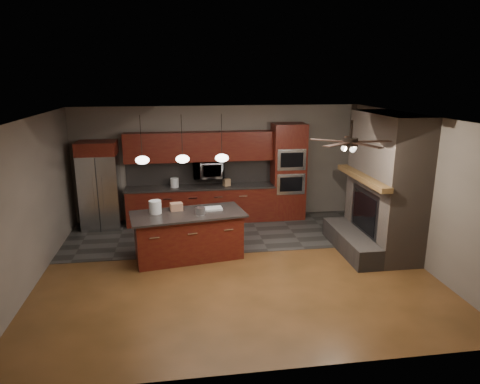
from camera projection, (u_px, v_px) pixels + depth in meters
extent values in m
plane|color=brown|center=(235.00, 267.00, 8.09)|extent=(7.00, 7.00, 0.00)
cube|color=white|center=(234.00, 117.00, 7.35)|extent=(7.00, 6.00, 0.02)
cube|color=#6F6359|center=(219.00, 163.00, 10.58)|extent=(7.00, 0.02, 2.80)
cube|color=#6F6359|center=(415.00, 188.00, 8.20)|extent=(0.02, 6.00, 2.80)
cube|color=#6F6359|center=(30.00, 203.00, 7.23)|extent=(0.02, 6.00, 2.80)
cube|color=#353230|center=(224.00, 233.00, 9.80)|extent=(7.00, 2.40, 0.01)
cube|color=brown|center=(386.00, 184.00, 8.53)|extent=(0.80, 2.00, 2.80)
cube|color=#3F3834|center=(350.00, 242.00, 8.76)|extent=(0.50, 2.00, 0.40)
cube|color=#2D2D30|center=(365.00, 212.00, 8.63)|extent=(0.05, 1.20, 0.95)
cube|color=black|center=(364.00, 212.00, 8.63)|extent=(0.02, 1.00, 0.75)
cube|color=brown|center=(362.00, 178.00, 8.42)|extent=(0.22, 2.10, 0.10)
cube|color=#571F10|center=(201.00, 205.00, 10.48)|extent=(3.55, 0.60, 0.86)
cube|color=black|center=(201.00, 187.00, 10.37)|extent=(3.59, 0.64, 0.04)
cube|color=black|center=(200.00, 172.00, 10.55)|extent=(3.55, 0.03, 0.60)
cube|color=#571F10|center=(199.00, 147.00, 10.23)|extent=(3.55, 0.35, 0.70)
cube|color=#571F10|center=(288.00, 172.00, 10.59)|extent=(0.80, 0.60, 2.38)
cube|color=silver|center=(291.00, 184.00, 10.36)|extent=(0.70, 0.03, 0.52)
cube|color=black|center=(291.00, 184.00, 10.34)|extent=(0.55, 0.02, 0.35)
cube|color=silver|center=(292.00, 160.00, 10.20)|extent=(0.70, 0.03, 0.52)
cube|color=black|center=(292.00, 160.00, 10.18)|extent=(0.55, 0.02, 0.35)
imported|color=silver|center=(208.00, 169.00, 10.33)|extent=(0.73, 0.41, 0.50)
cube|color=silver|center=(101.00, 192.00, 9.97)|extent=(0.88, 0.72, 1.75)
cube|color=#2D2D30|center=(98.00, 196.00, 9.62)|extent=(0.02, 0.02, 1.73)
cube|color=silver|center=(93.00, 194.00, 9.58)|extent=(0.03, 0.03, 0.88)
cube|color=silver|center=(102.00, 194.00, 9.61)|extent=(0.03, 0.03, 0.88)
cube|color=#571F10|center=(97.00, 148.00, 9.69)|extent=(0.88, 0.72, 0.30)
cube|color=#571F10|center=(188.00, 236.00, 8.40)|extent=(2.13, 1.15, 0.88)
cube|color=black|center=(188.00, 214.00, 8.28)|extent=(2.30, 1.32, 0.04)
cylinder|color=silver|center=(155.00, 207.00, 8.22)|extent=(0.28, 0.28, 0.26)
cylinder|color=#B0B0B5|center=(201.00, 211.00, 8.20)|extent=(0.21, 0.21, 0.13)
cube|color=silver|center=(213.00, 208.00, 8.50)|extent=(0.37, 0.27, 0.04)
cube|color=#A67255|center=(176.00, 207.00, 8.42)|extent=(0.26, 0.21, 0.15)
cylinder|color=silver|center=(174.00, 183.00, 10.25)|extent=(0.26, 0.26, 0.23)
cube|color=#99734F|center=(227.00, 182.00, 10.38)|extent=(0.19, 0.18, 0.17)
cylinder|color=black|center=(141.00, 136.00, 7.89)|extent=(0.01, 0.01, 0.78)
ellipsoid|color=white|center=(142.00, 160.00, 8.01)|extent=(0.26, 0.26, 0.16)
cylinder|color=black|center=(182.00, 135.00, 8.00)|extent=(0.01, 0.01, 0.78)
ellipsoid|color=white|center=(183.00, 159.00, 8.11)|extent=(0.26, 0.26, 0.16)
cylinder|color=black|center=(222.00, 135.00, 8.10)|extent=(0.01, 0.01, 0.78)
ellipsoid|color=white|center=(222.00, 158.00, 8.22)|extent=(0.26, 0.26, 0.16)
cylinder|color=black|center=(351.00, 130.00, 6.88)|extent=(0.04, 0.04, 0.30)
cylinder|color=black|center=(351.00, 142.00, 6.93)|extent=(0.24, 0.24, 0.12)
cube|color=#311C13|center=(373.00, 141.00, 6.98)|extent=(0.60, 0.12, 0.01)
cube|color=#311C13|center=(349.00, 139.00, 7.29)|extent=(0.30, 0.61, 0.01)
cube|color=#311C13|center=(328.00, 140.00, 7.10)|extent=(0.56, 0.45, 0.01)
cube|color=#311C13|center=(337.00, 145.00, 6.67)|extent=(0.56, 0.45, 0.01)
cube|color=#311C13|center=(367.00, 145.00, 6.60)|extent=(0.30, 0.61, 0.01)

